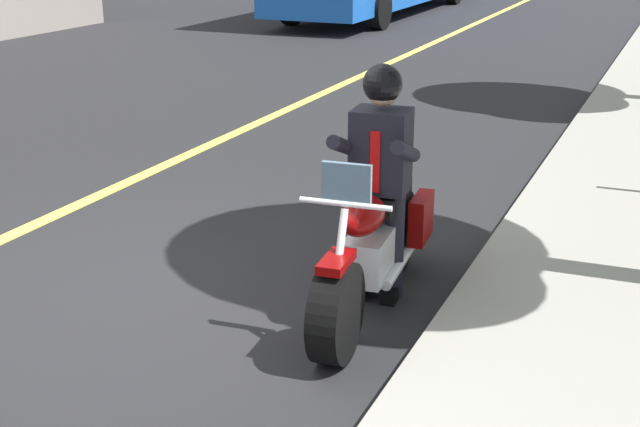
# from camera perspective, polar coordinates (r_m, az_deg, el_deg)

# --- Properties ---
(ground_plane) EXTENTS (80.00, 80.00, 0.00)m
(ground_plane) POSITION_cam_1_polar(r_m,az_deg,el_deg) (6.52, -10.00, -5.46)
(ground_plane) COLOR black
(motorcycle_main) EXTENTS (2.22, 0.72, 1.26)m
(motorcycle_main) POSITION_cam_1_polar(r_m,az_deg,el_deg) (6.10, 3.50, -2.31)
(motorcycle_main) COLOR black
(motorcycle_main) RESTS_ON ground_plane
(rider_main) EXTENTS (0.66, 0.59, 1.74)m
(rider_main) POSITION_cam_1_polar(r_m,az_deg,el_deg) (6.09, 4.05, 3.43)
(rider_main) COLOR black
(rider_main) RESTS_ON ground_plane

